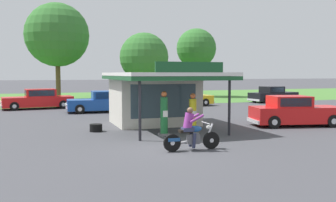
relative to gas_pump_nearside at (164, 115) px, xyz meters
The scene contains 15 objects.
ground_plane 2.74m from the gas_pump_nearside, 107.42° to the right, with size 300.00×300.00×0.00m, color #424247.
grass_verge_strip 27.57m from the gas_pump_nearside, 91.61° to the left, with size 120.00×24.00×0.01m, color #477A33.
service_station_kiosk 3.64m from the gas_pump_nearside, 78.66° to the left, with size 5.06×7.29×3.28m.
gas_pump_nearside is the anchor object (origin of this frame).
gas_pump_offside 1.40m from the gas_pump_nearside, ahead, with size 0.44×0.44×1.89m.
motorcycle_with_rider 3.43m from the gas_pump_nearside, 91.89° to the right, with size 2.18×0.70×1.58m.
featured_classic_sedan 7.63m from the gas_pump_nearside, ahead, with size 5.13×2.78×1.60m.
parked_car_back_row_centre 11.15m from the gas_pump_nearside, 94.39° to the left, with size 5.38×2.12×1.52m.
parked_car_back_row_centre_right 15.15m from the gas_pump_nearside, 65.08° to the left, with size 5.38×2.25×1.42m.
parked_car_second_row_spare 22.14m from the gas_pump_nearside, 42.63° to the left, with size 5.42×2.58×1.53m.
parked_car_back_row_far_right 16.29m from the gas_pump_nearside, 109.37° to the left, with size 5.66×2.58×1.56m.
tree_oak_left 28.62m from the gas_pump_nearside, 63.59° to the left, with size 4.74×4.74×8.16m.
tree_oak_far_right 26.26m from the gas_pump_nearside, 97.65° to the left, with size 6.71×6.71×10.21m.
tree_oak_right 22.17m from the gas_pump_nearside, 77.09° to the left, with size 5.04×5.04×6.99m.
spare_tire_stack 3.55m from the gas_pump_nearside, 142.52° to the left, with size 0.60×0.60×0.36m.
Camera 1 is at (-4.49, -13.22, 2.80)m, focal length 39.50 mm.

